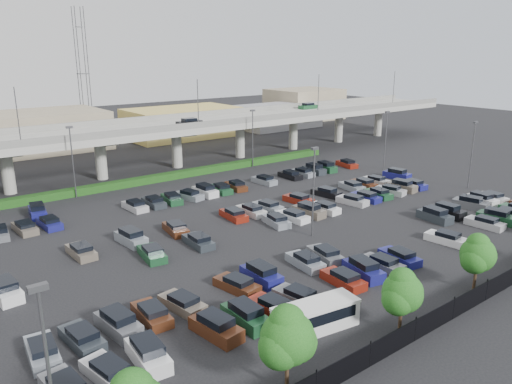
# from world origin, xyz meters

# --- Properties ---
(ground) EXTENTS (280.00, 280.00, 0.00)m
(ground) POSITION_xyz_m (0.00, 0.00, 0.00)
(ground) COLOR black
(overpass) EXTENTS (150.00, 13.00, 15.80)m
(overpass) POSITION_xyz_m (-0.22, 32.01, 6.97)
(overpass) COLOR gray
(overpass) RESTS_ON ground
(hedge) EXTENTS (66.00, 1.60, 1.10)m
(hedge) POSITION_xyz_m (0.00, 25.00, 0.55)
(hedge) COLOR #143D11
(hedge) RESTS_ON ground
(fence) EXTENTS (70.00, 0.10, 2.00)m
(fence) POSITION_xyz_m (-0.05, -28.00, 0.90)
(fence) COLOR black
(fence) RESTS_ON ground
(tree_row) EXTENTS (65.07, 3.66, 5.94)m
(tree_row) POSITION_xyz_m (0.70, -26.53, 3.52)
(tree_row) COLOR #332316
(tree_row) RESTS_ON ground
(shuttle_bus) EXTENTS (7.08, 3.32, 2.19)m
(shuttle_bus) POSITION_xyz_m (-13.58, -22.42, 1.19)
(shuttle_bus) COLOR silver
(shuttle_bus) RESTS_ON ground
(parked_cars) EXTENTS (62.94, 41.65, 1.67)m
(parked_cars) POSITION_xyz_m (0.41, -3.64, 0.61)
(parked_cars) COLOR slate
(parked_cars) RESTS_ON ground
(light_poles) EXTENTS (66.90, 48.38, 10.30)m
(light_poles) POSITION_xyz_m (-4.13, 2.00, 6.24)
(light_poles) COLOR #46464B
(light_poles) RESTS_ON ground
(distant_buildings) EXTENTS (138.00, 24.00, 9.00)m
(distant_buildings) POSITION_xyz_m (12.38, 61.81, 3.74)
(distant_buildings) COLOR gray
(distant_buildings) RESTS_ON ground
(comm_tower) EXTENTS (2.40, 2.40, 30.00)m
(comm_tower) POSITION_xyz_m (4.00, 74.00, 15.61)
(comm_tower) COLOR #46464B
(comm_tower) RESTS_ON ground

